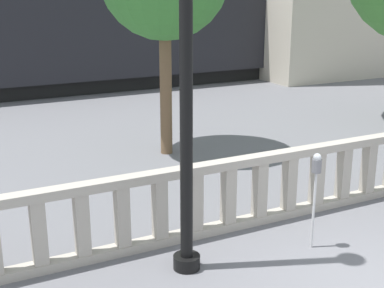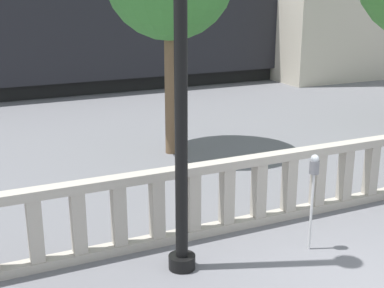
# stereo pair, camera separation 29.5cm
# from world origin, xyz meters

# --- Properties ---
(balustrade) EXTENTS (14.77, 0.24, 1.23)m
(balustrade) POSITION_xyz_m (0.00, 2.98, 0.61)
(balustrade) COLOR #ADA599
(balustrade) RESTS_ON ground
(lamppost) EXTENTS (0.40, 0.40, 6.68)m
(lamppost) POSITION_xyz_m (-2.10, 2.14, 3.65)
(lamppost) COLOR black
(lamppost) RESTS_ON ground
(parking_meter) EXTENTS (0.15, 0.15, 1.54)m
(parking_meter) POSITION_xyz_m (-0.08, 1.85, 1.20)
(parking_meter) COLOR silver
(parking_meter) RESTS_ON ground
(train_near) EXTENTS (28.83, 3.12, 4.41)m
(train_near) POSITION_xyz_m (0.20, 16.60, 1.99)
(train_near) COLOR black
(train_near) RESTS_ON ground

